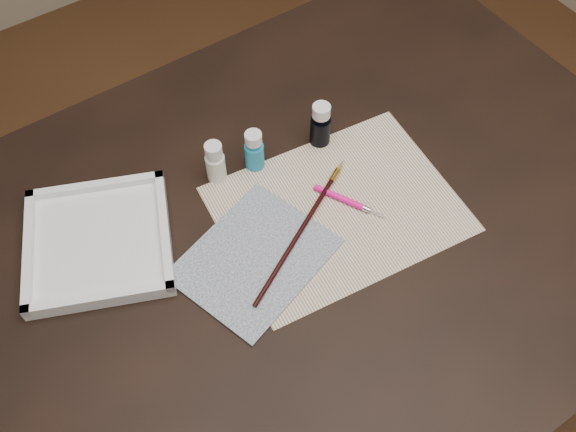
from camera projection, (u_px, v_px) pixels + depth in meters
ground at (288, 393)px, 1.64m from camera, size 3.50×3.50×0.02m
table at (288, 331)px, 1.32m from camera, size 1.30×0.90×0.75m
paper at (338, 209)px, 1.04m from camera, size 0.41×0.33×0.00m
canvas at (255, 258)px, 0.98m from camera, size 0.27×0.24×0.00m
paint_bottle_white at (215, 162)px, 1.04m from camera, size 0.04×0.04×0.08m
paint_bottle_cyan at (254, 150)px, 1.06m from camera, size 0.04×0.04×0.08m
paint_bottle_navy at (321, 124)px, 1.09m from camera, size 0.04×0.04×0.09m
paintbrush at (303, 227)px, 1.01m from camera, size 0.28×0.16×0.01m
craft_knife at (350, 202)px, 1.04m from camera, size 0.07×0.12×0.01m
palette_tray at (98, 241)px, 0.99m from camera, size 0.29×0.29×0.03m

